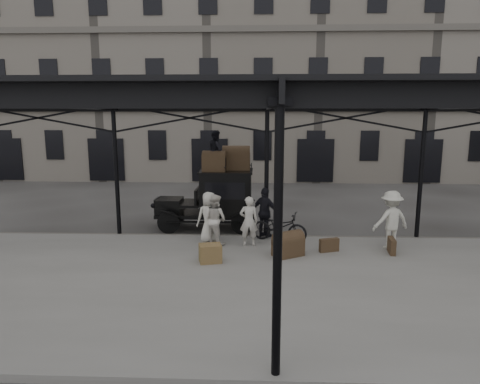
% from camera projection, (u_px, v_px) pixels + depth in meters
% --- Properties ---
extents(ground, '(120.00, 120.00, 0.00)m').
position_uv_depth(ground, '(267.00, 259.00, 12.47)').
color(ground, '#383533').
rests_on(ground, ground).
extents(platform, '(28.00, 8.00, 0.15)m').
position_uv_depth(platform, '(269.00, 284.00, 10.49)').
color(platform, slate).
rests_on(platform, ground).
extents(canopy, '(22.50, 9.00, 4.74)m').
position_uv_depth(canopy, '(271.00, 96.00, 9.95)').
color(canopy, black).
rests_on(canopy, ground).
extents(building_frontage, '(64.00, 8.00, 14.00)m').
position_uv_depth(building_frontage, '(262.00, 71.00, 28.90)').
color(building_frontage, slate).
rests_on(building_frontage, ground).
extents(taxi, '(3.65, 1.55, 2.18)m').
position_uv_depth(taxi, '(218.00, 197.00, 15.58)').
color(taxi, black).
rests_on(taxi, ground).
extents(porter_left, '(0.58, 0.40, 1.56)m').
position_uv_depth(porter_left, '(249.00, 221.00, 13.15)').
color(porter_left, beige).
rests_on(porter_left, platform).
extents(porter_midleft, '(0.97, 0.94, 1.58)m').
position_uv_depth(porter_midleft, '(215.00, 219.00, 13.37)').
color(porter_midleft, beige).
rests_on(porter_midleft, platform).
extents(porter_centre, '(0.94, 0.80, 1.62)m').
position_uv_depth(porter_centre, '(209.00, 217.00, 13.55)').
color(porter_centre, beige).
rests_on(porter_centre, platform).
extents(porter_official, '(1.03, 0.92, 1.67)m').
position_uv_depth(porter_official, '(265.00, 212.00, 14.06)').
color(porter_official, black).
rests_on(porter_official, platform).
extents(porter_right, '(1.28, 0.96, 1.77)m').
position_uv_depth(porter_right, '(391.00, 220.00, 12.88)').
color(porter_right, beige).
rests_on(porter_right, platform).
extents(bicycle, '(1.91, 1.15, 0.95)m').
position_uv_depth(bicycle, '(279.00, 227.00, 13.68)').
color(bicycle, black).
rests_on(bicycle, platform).
extents(porter_roof, '(0.69, 0.80, 1.43)m').
position_uv_depth(porter_roof, '(216.00, 151.00, 15.18)').
color(porter_roof, black).
rests_on(porter_roof, taxi).
extents(steamer_trunk_roof_near, '(0.86, 0.57, 0.60)m').
position_uv_depth(steamer_trunk_roof_near, '(214.00, 163.00, 15.11)').
color(steamer_trunk_roof_near, '#4F3F24').
rests_on(steamer_trunk_roof_near, taxi).
extents(steamer_trunk_roof_far, '(0.99, 0.61, 0.72)m').
position_uv_depth(steamer_trunk_roof_far, '(236.00, 160.00, 15.51)').
color(steamer_trunk_roof_far, '#4F3F24').
rests_on(steamer_trunk_roof_far, taxi).
extents(steamer_trunk_platform, '(0.98, 0.87, 0.61)m').
position_uv_depth(steamer_trunk_platform, '(288.00, 246.00, 12.27)').
color(steamer_trunk_platform, '#4F3F24').
rests_on(steamer_trunk_platform, platform).
extents(wicker_hamper, '(0.69, 0.58, 0.50)m').
position_uv_depth(wicker_hamper, '(210.00, 253.00, 11.77)').
color(wicker_hamper, brown).
rests_on(wicker_hamper, platform).
extents(suitcase_upright, '(0.22, 0.61, 0.45)m').
position_uv_depth(suitcase_upright, '(392.00, 246.00, 12.52)').
color(suitcase_upright, '#4F3F24').
rests_on(suitcase_upright, platform).
extents(suitcase_flat, '(0.62, 0.34, 0.40)m').
position_uv_depth(suitcase_flat, '(329.00, 245.00, 12.66)').
color(suitcase_flat, '#4F3F24').
rests_on(suitcase_flat, platform).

